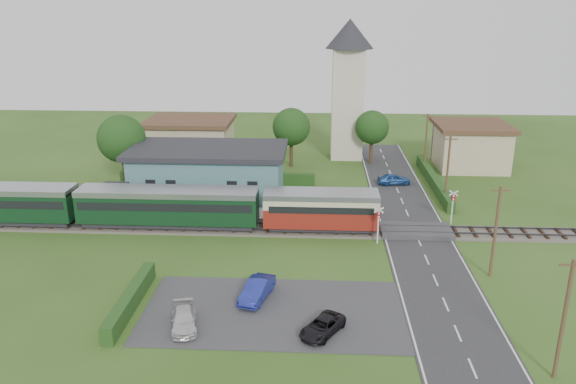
{
  "coord_description": "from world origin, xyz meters",
  "views": [
    {
      "loc": [
        1.19,
        -44.35,
        19.14
      ],
      "look_at": [
        -1.39,
        4.0,
        2.98
      ],
      "focal_mm": 35.0,
      "sensor_mm": 36.0,
      "label": 1
    }
  ],
  "objects_px": {
    "church_tower": "(348,79)",
    "car_park_blue": "(257,290)",
    "car_park_dark": "(322,326)",
    "crossing_signal_far": "(453,202)",
    "car_on_road": "(394,179)",
    "equipment_hut": "(115,197)",
    "pedestrian_far": "(138,201)",
    "house_west": "(191,140)",
    "house_east": "(470,145)",
    "crossing_signal_near": "(378,220)",
    "car_park_silver": "(184,319)",
    "train": "(133,205)",
    "station_building": "(209,172)",
    "pedestrian_near": "(284,207)"
  },
  "relations": [
    {
      "from": "equipment_hut",
      "to": "station_building",
      "type": "xyz_separation_m",
      "value": [
        8.0,
        5.79,
        0.95
      ]
    },
    {
      "from": "church_tower",
      "to": "car_park_dark",
      "type": "distance_m",
      "value": 43.71
    },
    {
      "from": "house_east",
      "to": "pedestrian_far",
      "type": "distance_m",
      "value": 40.43
    },
    {
      "from": "equipment_hut",
      "to": "car_park_blue",
      "type": "distance_m",
      "value": 21.84
    },
    {
      "from": "car_park_silver",
      "to": "equipment_hut",
      "type": "bearing_deg",
      "value": 106.25
    },
    {
      "from": "car_park_blue",
      "to": "car_park_dark",
      "type": "xyz_separation_m",
      "value": [
        4.44,
        -4.1,
        -0.17
      ]
    },
    {
      "from": "pedestrian_far",
      "to": "car_on_road",
      "type": "bearing_deg",
      "value": -46.07
    },
    {
      "from": "crossing_signal_near",
      "to": "car_on_road",
      "type": "height_order",
      "value": "crossing_signal_near"
    },
    {
      "from": "train",
      "to": "car_park_blue",
      "type": "distance_m",
      "value": 17.6
    },
    {
      "from": "house_east",
      "to": "car_on_road",
      "type": "relative_size",
      "value": 2.43
    },
    {
      "from": "house_west",
      "to": "pedestrian_far",
      "type": "distance_m",
      "value": 19.61
    },
    {
      "from": "equipment_hut",
      "to": "car_park_dark",
      "type": "height_order",
      "value": "equipment_hut"
    },
    {
      "from": "train",
      "to": "house_west",
      "type": "relative_size",
      "value": 4.0
    },
    {
      "from": "crossing_signal_near",
      "to": "crossing_signal_far",
      "type": "distance_m",
      "value": 8.65
    },
    {
      "from": "house_west",
      "to": "crossing_signal_near",
      "type": "height_order",
      "value": "house_west"
    },
    {
      "from": "equipment_hut",
      "to": "car_park_blue",
      "type": "xyz_separation_m",
      "value": [
        15.26,
        -15.6,
        -1.01
      ]
    },
    {
      "from": "equipment_hut",
      "to": "car_park_silver",
      "type": "relative_size",
      "value": 0.69
    },
    {
      "from": "church_tower",
      "to": "car_park_silver",
      "type": "height_order",
      "value": "church_tower"
    },
    {
      "from": "equipment_hut",
      "to": "crossing_signal_far",
      "type": "distance_m",
      "value": 31.61
    },
    {
      "from": "car_on_road",
      "to": "equipment_hut",
      "type": "bearing_deg",
      "value": 103.52
    },
    {
      "from": "car_park_silver",
      "to": "pedestrian_far",
      "type": "height_order",
      "value": "pedestrian_far"
    },
    {
      "from": "car_park_blue",
      "to": "train",
      "type": "bearing_deg",
      "value": 149.96
    },
    {
      "from": "house_east",
      "to": "pedestrian_far",
      "type": "xyz_separation_m",
      "value": [
        -35.9,
        -18.53,
        -1.51
      ]
    },
    {
      "from": "train",
      "to": "pedestrian_near",
      "type": "height_order",
      "value": "train"
    },
    {
      "from": "house_east",
      "to": "church_tower",
      "type": "bearing_deg",
      "value": 165.07
    },
    {
      "from": "equipment_hut",
      "to": "house_east",
      "type": "height_order",
      "value": "house_east"
    },
    {
      "from": "crossing_signal_far",
      "to": "car_on_road",
      "type": "height_order",
      "value": "crossing_signal_far"
    },
    {
      "from": "station_building",
      "to": "pedestrian_far",
      "type": "height_order",
      "value": "station_building"
    },
    {
      "from": "equipment_hut",
      "to": "crossing_signal_far",
      "type": "bearing_deg",
      "value": -1.46
    },
    {
      "from": "church_tower",
      "to": "house_west",
      "type": "xyz_separation_m",
      "value": [
        -20.0,
        -3.0,
        -7.43
      ]
    },
    {
      "from": "car_on_road",
      "to": "pedestrian_near",
      "type": "distance_m",
      "value": 16.52
    },
    {
      "from": "pedestrian_far",
      "to": "church_tower",
      "type": "bearing_deg",
      "value": -21.42
    },
    {
      "from": "pedestrian_far",
      "to": "equipment_hut",
      "type": "bearing_deg",
      "value": 118.7
    },
    {
      "from": "church_tower",
      "to": "house_east",
      "type": "bearing_deg",
      "value": -14.93
    },
    {
      "from": "pedestrian_far",
      "to": "crossing_signal_near",
      "type": "bearing_deg",
      "value": -83.33
    },
    {
      "from": "equipment_hut",
      "to": "station_building",
      "type": "relative_size",
      "value": 0.16
    },
    {
      "from": "train",
      "to": "car_park_dark",
      "type": "xyz_separation_m",
      "value": [
        16.85,
        -16.5,
        -1.61
      ]
    },
    {
      "from": "car_park_dark",
      "to": "pedestrian_far",
      "type": "height_order",
      "value": "pedestrian_far"
    },
    {
      "from": "house_west",
      "to": "car_on_road",
      "type": "relative_size",
      "value": 2.98
    },
    {
      "from": "train",
      "to": "crossing_signal_near",
      "type": "height_order",
      "value": "train"
    },
    {
      "from": "car_park_dark",
      "to": "house_west",
      "type": "bearing_deg",
      "value": 144.83
    },
    {
      "from": "station_building",
      "to": "car_park_blue",
      "type": "distance_m",
      "value": 22.67
    },
    {
      "from": "crossing_signal_far",
      "to": "house_west",
      "type": "bearing_deg",
      "value": 144.23
    },
    {
      "from": "house_west",
      "to": "crossing_signal_near",
      "type": "relative_size",
      "value": 3.3
    },
    {
      "from": "train",
      "to": "house_west",
      "type": "distance_m",
      "value": 23.01
    },
    {
      "from": "car_on_road",
      "to": "car_park_silver",
      "type": "bearing_deg",
      "value": 143.15
    },
    {
      "from": "church_tower",
      "to": "car_park_blue",
      "type": "bearing_deg",
      "value": -101.4
    },
    {
      "from": "train",
      "to": "car_park_blue",
      "type": "height_order",
      "value": "train"
    },
    {
      "from": "house_west",
      "to": "car_park_dark",
      "type": "bearing_deg",
      "value": -67.08
    },
    {
      "from": "crossing_signal_far",
      "to": "pedestrian_far",
      "type": "xyz_separation_m",
      "value": [
        -29.5,
        1.08,
        -0.86
      ]
    }
  ]
}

